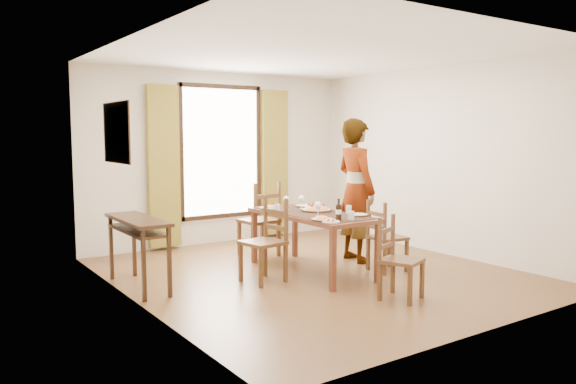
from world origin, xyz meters
TOP-DOWN VIEW (x-y plane):
  - ground at (0.00, 0.00)m, footprint 5.00×5.00m
  - room_shell at (-0.00, 0.13)m, footprint 4.60×5.10m
  - console_table at (-2.03, 0.60)m, footprint 0.38×1.20m
  - dining_table at (0.02, 0.09)m, footprint 0.79×1.80m
  - chair_west at (-0.70, 0.03)m, footprint 0.49×0.49m
  - chair_north at (-0.03, 1.23)m, footprint 0.50×0.50m
  - chair_south at (0.08, -1.36)m, footprint 0.50×0.50m
  - chair_east at (0.81, -0.41)m, footprint 0.44×0.44m
  - man at (0.90, 0.26)m, footprint 0.81×0.62m
  - plate_sw at (-0.25, -0.48)m, footprint 0.27×0.27m
  - plate_se at (0.32, -0.44)m, footprint 0.27×0.27m
  - plate_nw at (-0.23, 0.68)m, footprint 0.27×0.27m
  - plate_ne at (0.28, 0.60)m, footprint 0.27×0.27m
  - pasta_platter at (0.15, 0.16)m, footprint 0.40×0.40m
  - caprese_plate at (-0.27, -0.66)m, footprint 0.20×0.20m
  - wine_glass_a at (-0.12, -0.23)m, footprint 0.08×0.08m
  - wine_glass_b at (0.12, 0.44)m, footprint 0.08×0.08m
  - wine_glass_c at (-0.10, 0.47)m, footprint 0.08×0.08m
  - tumbler_a at (0.36, -0.23)m, footprint 0.07×0.07m
  - tumbler_b at (-0.31, 0.36)m, footprint 0.07×0.07m
  - tumbler_c at (0.04, -0.64)m, footprint 0.07×0.07m
  - wine_bottle at (-0.10, -0.59)m, footprint 0.07×0.07m

SIDE VIEW (x-z plane):
  - ground at x=0.00m, z-range 0.00..0.00m
  - chair_south at x=0.08m, z-range -0.03..0.84m
  - chair_east at x=0.81m, z-range -0.03..0.87m
  - chair_west at x=-0.70m, z-range -0.03..0.95m
  - chair_north at x=-0.03m, z-range -0.04..1.03m
  - console_table at x=-2.03m, z-range 0.28..1.08m
  - dining_table at x=0.02m, z-range 0.31..1.06m
  - caprese_plate at x=-0.27m, z-range 0.76..0.80m
  - plate_sw at x=-0.25m, z-range 0.76..0.81m
  - plate_se at x=0.32m, z-range 0.76..0.81m
  - plate_nw at x=-0.23m, z-range 0.76..0.81m
  - plate_ne at x=0.28m, z-range 0.76..0.81m
  - pasta_platter at x=0.15m, z-range 0.76..0.86m
  - tumbler_a at x=0.36m, z-range 0.76..0.86m
  - tumbler_b at x=-0.31m, z-range 0.76..0.86m
  - tumbler_c at x=0.04m, z-range 0.76..0.86m
  - wine_glass_a at x=-0.12m, z-range 0.76..0.94m
  - wine_glass_b at x=0.12m, z-range 0.76..0.94m
  - wine_glass_c at x=-0.10m, z-range 0.76..0.94m
  - wine_bottle at x=-0.10m, z-range 0.76..1.00m
  - man at x=0.90m, z-range 0.00..1.94m
  - room_shell at x=0.00m, z-range 0.17..2.91m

